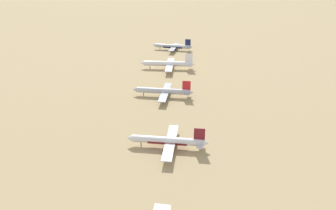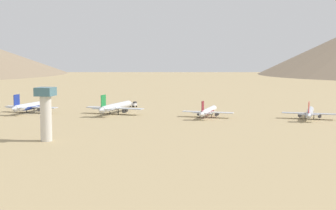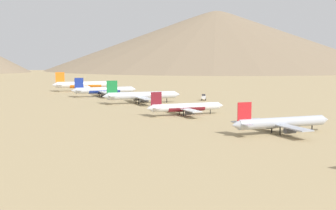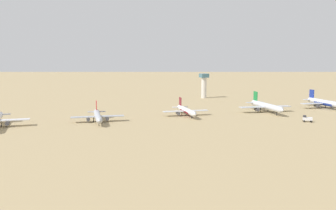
{
  "view_description": "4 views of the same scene",
  "coord_description": "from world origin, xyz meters",
  "px_view_note": "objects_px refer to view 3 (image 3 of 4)",
  "views": [
    {
      "loc": [
        -5.2,
        112.68,
        73.94
      ],
      "look_at": [
        -1.63,
        -35.89,
        4.68
      ],
      "focal_mm": 32.32,
      "sensor_mm": 36.0,
      "label": 1
    },
    {
      "loc": [
        -291.07,
        -36.87,
        36.69
      ],
      "look_at": [
        -5.33,
        22.07,
        6.91
      ],
      "focal_mm": 54.0,
      "sensor_mm": 36.0,
      "label": 2
    },
    {
      "loc": [
        -99.18,
        -172.24,
        24.67
      ],
      "look_at": [
        -3.16,
        14.24,
        3.19
      ],
      "focal_mm": 48.25,
      "sensor_mm": 36.0,
      "label": 3
    },
    {
      "loc": [
        213.2,
        -91.22,
        36.77
      ],
      "look_at": [
        -7.19,
        -11.72,
        6.99
      ],
      "focal_mm": 39.41,
      "sensor_mm": 36.0,
      "label": 4
    }
  ],
  "objects_px": {
    "parked_jet_2": "(281,123)",
    "parked_jet_3": "(185,107)",
    "parked_jet_5": "(104,90)",
    "service_truck": "(204,97)",
    "parked_jet_4": "(141,96)",
    "parked_jet_6": "(85,85)"
  },
  "relations": [
    {
      "from": "parked_jet_4",
      "to": "service_truck",
      "type": "distance_m",
      "value": 40.8
    },
    {
      "from": "parked_jet_3",
      "to": "service_truck",
      "type": "distance_m",
      "value": 72.8
    },
    {
      "from": "parked_jet_3",
      "to": "parked_jet_5",
      "type": "height_order",
      "value": "parked_jet_5"
    },
    {
      "from": "parked_jet_5",
      "to": "parked_jet_6",
      "type": "relative_size",
      "value": 0.86
    },
    {
      "from": "parked_jet_2",
      "to": "parked_jet_6",
      "type": "xyz_separation_m",
      "value": [
        1.11,
        223.19,
        1.18
      ]
    },
    {
      "from": "parked_jet_2",
      "to": "parked_jet_3",
      "type": "bearing_deg",
      "value": 94.04
    },
    {
      "from": "parked_jet_5",
      "to": "service_truck",
      "type": "xyz_separation_m",
      "value": [
        44.09,
        -53.16,
        -2.1
      ]
    },
    {
      "from": "parked_jet_4",
      "to": "service_truck",
      "type": "bearing_deg",
      "value": 0.08
    },
    {
      "from": "parked_jet_3",
      "to": "service_truck",
      "type": "relative_size",
      "value": 6.5
    },
    {
      "from": "parked_jet_4",
      "to": "parked_jet_5",
      "type": "distance_m",
      "value": 53.32
    },
    {
      "from": "parked_jet_2",
      "to": "parked_jet_3",
      "type": "relative_size",
      "value": 1.03
    },
    {
      "from": "parked_jet_2",
      "to": "parked_jet_6",
      "type": "bearing_deg",
      "value": 89.71
    },
    {
      "from": "parked_jet_3",
      "to": "parked_jet_6",
      "type": "xyz_separation_m",
      "value": [
        5.14,
        166.16,
        1.33
      ]
    },
    {
      "from": "parked_jet_3",
      "to": "parked_jet_6",
      "type": "relative_size",
      "value": 0.73
    },
    {
      "from": "parked_jet_3",
      "to": "parked_jet_6",
      "type": "height_order",
      "value": "parked_jet_6"
    },
    {
      "from": "parked_jet_5",
      "to": "parked_jet_3",
      "type": "bearing_deg",
      "value": -90.43
    },
    {
      "from": "parked_jet_3",
      "to": "parked_jet_2",
      "type": "bearing_deg",
      "value": -85.96
    },
    {
      "from": "parked_jet_2",
      "to": "parked_jet_5",
      "type": "distance_m",
      "value": 167.5
    },
    {
      "from": "parked_jet_2",
      "to": "service_truck",
      "type": "distance_m",
      "value": 121.41
    },
    {
      "from": "parked_jet_3",
      "to": "parked_jet_4",
      "type": "distance_m",
      "value": 57.38
    },
    {
      "from": "parked_jet_2",
      "to": "parked_jet_6",
      "type": "distance_m",
      "value": 223.2
    },
    {
      "from": "parked_jet_2",
      "to": "parked_jet_3",
      "type": "height_order",
      "value": "parked_jet_2"
    }
  ]
}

